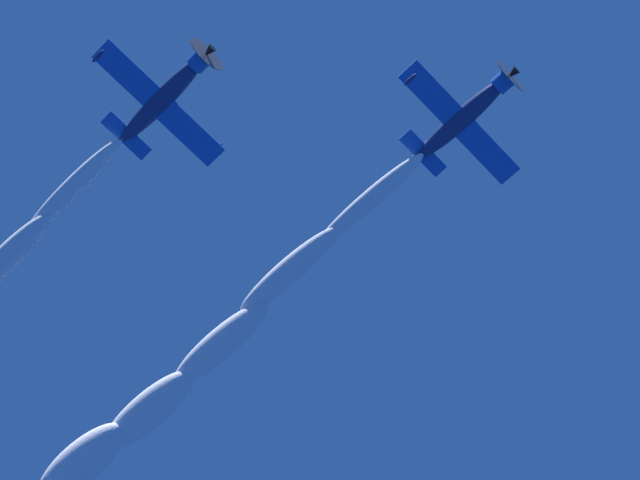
# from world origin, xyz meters

# --- Properties ---
(airplane_lead) EXTENTS (7.37, 8.19, 2.62)m
(airplane_lead) POSITION_xyz_m (4.61, -1.83, 60.41)
(airplane_lead) COLOR navy
(airplane_left_wingman) EXTENTS (7.38, 8.24, 2.52)m
(airplane_left_wingman) POSITION_xyz_m (13.27, 11.50, 58.86)
(airplane_left_wingman) COLOR navy
(smoke_trail_lead) EXTENTS (39.35, 5.46, 3.49)m
(smoke_trail_lead) POSITION_xyz_m (33.42, 0.81, 59.30)
(smoke_trail_lead) COLOR white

